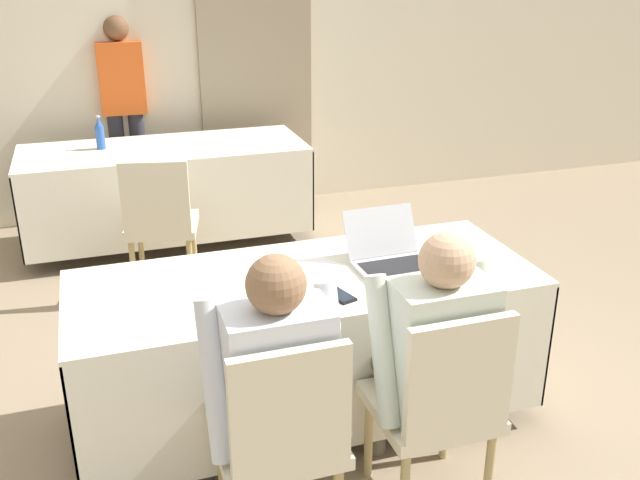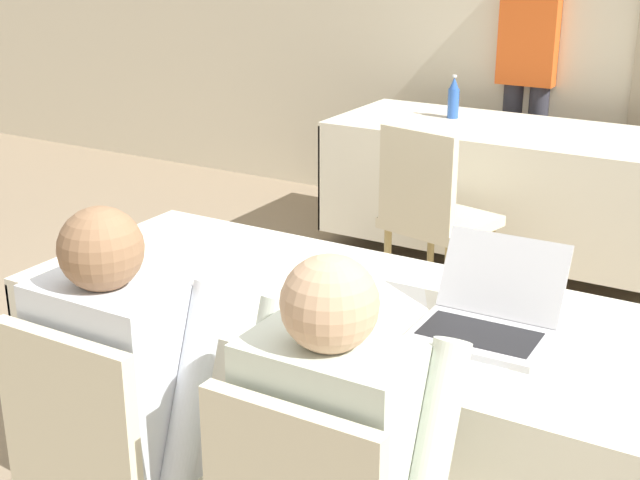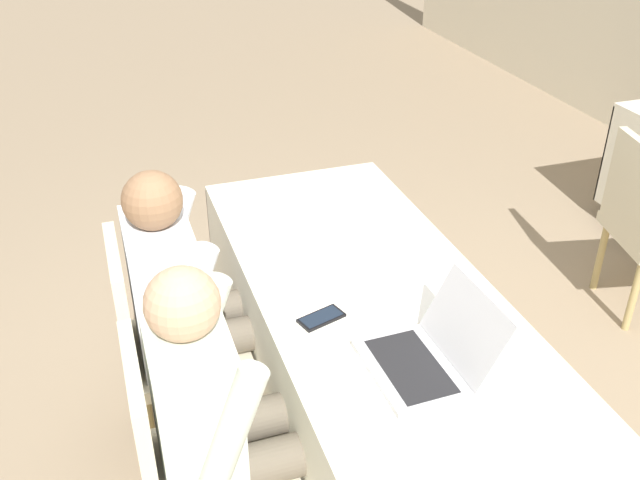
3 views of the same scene
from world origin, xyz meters
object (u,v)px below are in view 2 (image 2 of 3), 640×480
at_px(chair_far_spare, 432,211).
at_px(person_white_shirt, 346,460).
at_px(water_bottle, 453,99).
at_px(person_checkered_shirt, 136,390).
at_px(laptop, 487,318).
at_px(person_red_shirt, 528,73).
at_px(cell_phone, 341,335).
at_px(chair_near_left, 112,464).

bearing_deg(chair_far_spare, person_white_shirt, 121.56).
distance_m(water_bottle, person_checkered_shirt, 3.14).
bearing_deg(chair_far_spare, laptop, 130.47).
bearing_deg(person_checkered_shirt, chair_far_spare, -85.90).
distance_m(water_bottle, person_red_shirt, 0.66).
bearing_deg(laptop, cell_phone, -147.35).
xyz_separation_m(water_bottle, chair_near_left, (0.44, -3.20, -0.35)).
height_order(chair_far_spare, person_red_shirt, person_red_shirt).
distance_m(water_bottle, person_white_shirt, 3.28).
relative_size(laptop, person_white_shirt, 0.30).
bearing_deg(cell_phone, person_checkered_shirt, -152.50).
xyz_separation_m(chair_near_left, person_white_shirt, (0.61, 0.10, 0.16)).
relative_size(water_bottle, person_white_shirt, 0.21).
distance_m(laptop, chair_near_left, 1.03).
bearing_deg(person_checkered_shirt, chair_near_left, 90.00).
bearing_deg(chair_near_left, water_bottle, -82.10).
distance_m(chair_near_left, person_white_shirt, 0.64).
height_order(laptop, chair_near_left, laptop).
distance_m(laptop, person_checkered_shirt, 0.93).
relative_size(laptop, person_red_shirt, 0.22).
xyz_separation_m(person_checkered_shirt, person_white_shirt, (0.61, 0.00, 0.00)).
relative_size(chair_near_left, person_checkered_shirt, 0.77).
height_order(water_bottle, person_white_shirt, person_white_shirt).
relative_size(person_checkered_shirt, person_red_shirt, 0.72).
relative_size(water_bottle, chair_far_spare, 0.27).
height_order(cell_phone, person_white_shirt, person_white_shirt).
xyz_separation_m(laptop, chair_far_spare, (-0.86, 1.60, -0.29)).
height_order(chair_far_spare, person_checkered_shirt, person_checkered_shirt).
bearing_deg(person_red_shirt, person_white_shirt, -77.11).
bearing_deg(cell_phone, laptop, 16.75).
bearing_deg(laptop, person_checkered_shirt, -141.09).
distance_m(chair_far_spare, person_red_shirt, 1.58).
bearing_deg(person_white_shirt, cell_phone, -58.87).
xyz_separation_m(chair_far_spare, person_red_shirt, (-0.07, 1.52, 0.42)).
height_order(cell_phone, person_checkered_shirt, person_checkered_shirt).
bearing_deg(cell_phone, chair_near_left, -145.67).
distance_m(laptop, person_red_shirt, 3.26).
relative_size(cell_phone, person_checkered_shirt, 0.14).
relative_size(laptop, person_checkered_shirt, 0.30).
bearing_deg(person_checkered_shirt, cell_phone, -135.19).
bearing_deg(laptop, person_red_shirt, 105.17).
height_order(water_bottle, chair_near_left, water_bottle).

